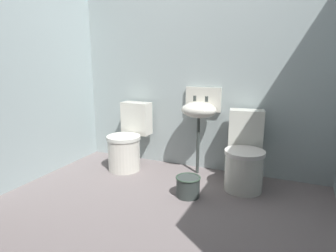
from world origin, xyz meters
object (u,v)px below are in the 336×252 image
at_px(sink, 199,109).
at_px(bucket, 188,186).
at_px(toilet_right, 245,157).
at_px(toilet_left, 128,142).

height_order(sink, bucket, sink).
bearing_deg(toilet_right, toilet_left, -8.80).
bearing_deg(bucket, toilet_right, 44.92).
bearing_deg(toilet_right, bucket, 36.11).
bearing_deg(toilet_left, toilet_right, -178.09).
distance_m(toilet_left, bucket, 1.07).
bearing_deg(bucket, sink, 99.28).
distance_m(sink, bucket, 0.92).
xyz_separation_m(toilet_left, toilet_right, (1.39, 0.00, 0.00)).
xyz_separation_m(toilet_left, sink, (0.84, 0.19, 0.43)).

